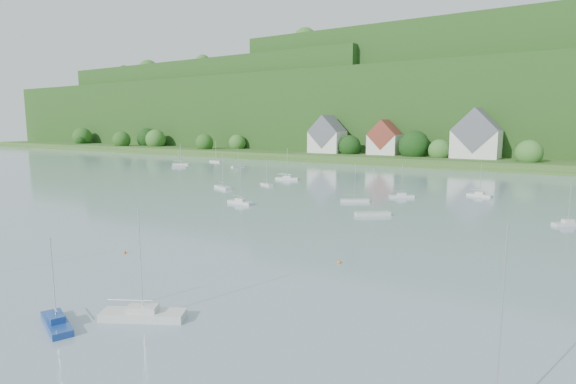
# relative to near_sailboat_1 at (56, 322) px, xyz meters

# --- Properties ---
(far_shore_strip) EXTENTS (600.00, 60.00, 3.00)m
(far_shore_strip) POSITION_rel_near_sailboat_1_xyz_m (-6.61, 170.99, 1.09)
(far_shore_strip) COLOR #28501E
(far_shore_strip) RESTS_ON ground
(forested_ridge) EXTENTS (620.00, 181.22, 69.89)m
(forested_ridge) POSITION_rel_near_sailboat_1_xyz_m (-6.21, 239.56, 22.48)
(forested_ridge) COLOR #1C4415
(forested_ridge) RESTS_ON ground
(village_building_0) EXTENTS (14.00, 10.40, 16.00)m
(village_building_0) POSITION_rel_near_sailboat_1_xyz_m (-61.61, 157.99, 9.11)
(village_building_0) COLOR beige
(village_building_0) RESTS_ON far_shore_strip
(village_building_1) EXTENTS (12.00, 9.36, 14.00)m
(village_building_1) POSITION_rel_near_sailboat_1_xyz_m (-36.61, 159.99, 8.35)
(village_building_1) COLOR beige
(village_building_1) RESTS_ON far_shore_strip
(village_building_2) EXTENTS (16.00, 11.44, 18.00)m
(village_building_2) POSITION_rel_near_sailboat_1_xyz_m (-1.61, 158.99, 9.87)
(village_building_2) COLOR beige
(village_building_2) RESTS_ON far_shore_strip
(near_sailboat_1) EXTENTS (5.35, 3.20, 6.99)m
(near_sailboat_1) POSITION_rel_near_sailboat_1_xyz_m (0.00, 0.00, 0.00)
(near_sailboat_1) COLOR navy
(near_sailboat_1) RESTS_ON ground
(near_sailboat_3) EXTENTS (6.66, 4.87, 8.92)m
(near_sailboat_3) POSITION_rel_near_sailboat_1_xyz_m (4.41, 4.53, 0.06)
(near_sailboat_3) COLOR silver
(near_sailboat_3) RESTS_ON ground
(mooring_buoy_2) EXTENTS (0.41, 0.41, 0.41)m
(mooring_buoy_2) POSITION_rel_near_sailboat_1_xyz_m (10.67, 26.34, -0.41)
(mooring_buoy_2) COLOR orange
(mooring_buoy_2) RESTS_ON ground
(mooring_buoy_3) EXTENTS (0.39, 0.39, 0.39)m
(mooring_buoy_3) POSITION_rel_near_sailboat_1_xyz_m (-12.63, 15.97, -0.41)
(mooring_buoy_3) COLOR orange
(mooring_buoy_3) RESTS_ON ground
(far_sailboat_cluster) EXTENTS (187.57, 73.93, 8.71)m
(far_sailboat_cluster) POSITION_rel_near_sailboat_1_xyz_m (-2.46, 87.55, -0.03)
(far_sailboat_cluster) COLOR silver
(far_sailboat_cluster) RESTS_ON ground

